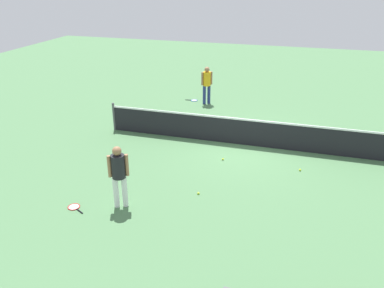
{
  "coord_description": "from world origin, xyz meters",
  "views": [
    {
      "loc": [
        1.73,
        -12.41,
        5.61
      ],
      "look_at": [
        -1.22,
        -2.37,
        0.9
      ],
      "focal_mm": 36.22,
      "sensor_mm": 36.0,
      "label": 1
    }
  ],
  "objects_px": {
    "tennis_ball_near_player": "(300,170)",
    "tennis_racket_near_player": "(74,207)",
    "player_near_side": "(119,172)",
    "tennis_racket_far_player": "(194,100)",
    "tennis_ball_by_net": "(198,193)",
    "tennis_ball_midcourt": "(223,159)",
    "player_far_side": "(207,82)"
  },
  "relations": [
    {
      "from": "player_near_side",
      "to": "tennis_ball_by_net",
      "type": "distance_m",
      "value": 2.31
    },
    {
      "from": "player_far_side",
      "to": "tennis_ball_near_player",
      "type": "relative_size",
      "value": 25.76
    },
    {
      "from": "player_far_side",
      "to": "player_near_side",
      "type": "bearing_deg",
      "value": -90.07
    },
    {
      "from": "tennis_ball_midcourt",
      "to": "player_far_side",
      "type": "bearing_deg",
      "value": 109.68
    },
    {
      "from": "tennis_racket_far_player",
      "to": "tennis_ball_by_net",
      "type": "xyz_separation_m",
      "value": [
        2.45,
        -7.98,
        0.02
      ]
    },
    {
      "from": "tennis_ball_near_player",
      "to": "tennis_ball_by_net",
      "type": "xyz_separation_m",
      "value": [
        -2.62,
        -2.19,
        0.0
      ]
    },
    {
      "from": "tennis_racket_far_player",
      "to": "tennis_ball_midcourt",
      "type": "relative_size",
      "value": 9.07
    },
    {
      "from": "tennis_racket_far_player",
      "to": "tennis_ball_near_player",
      "type": "xyz_separation_m",
      "value": [
        5.07,
        -5.79,
        0.02
      ]
    },
    {
      "from": "player_near_side",
      "to": "tennis_racket_far_player",
      "type": "bearing_deg",
      "value": 94.28
    },
    {
      "from": "player_near_side",
      "to": "tennis_ball_near_player",
      "type": "distance_m",
      "value": 5.58
    },
    {
      "from": "player_far_side",
      "to": "tennis_racket_near_player",
      "type": "xyz_separation_m",
      "value": [
        -1.15,
        -9.25,
        -1.0
      ]
    },
    {
      "from": "player_near_side",
      "to": "tennis_ball_by_net",
      "type": "bearing_deg",
      "value": 32.25
    },
    {
      "from": "tennis_racket_near_player",
      "to": "tennis_ball_midcourt",
      "type": "distance_m",
      "value": 4.89
    },
    {
      "from": "tennis_racket_near_player",
      "to": "tennis_ball_midcourt",
      "type": "xyz_separation_m",
      "value": [
        3.11,
        3.78,
        0.02
      ]
    },
    {
      "from": "tennis_racket_far_player",
      "to": "tennis_ball_by_net",
      "type": "distance_m",
      "value": 8.34
    },
    {
      "from": "tennis_racket_far_player",
      "to": "tennis_ball_midcourt",
      "type": "xyz_separation_m",
      "value": [
        2.65,
        -5.73,
        0.02
      ]
    },
    {
      "from": "tennis_racket_far_player",
      "to": "player_near_side",
      "type": "bearing_deg",
      "value": -85.72
    },
    {
      "from": "player_far_side",
      "to": "tennis_ball_midcourt",
      "type": "xyz_separation_m",
      "value": [
        1.96,
        -5.48,
        -0.98
      ]
    },
    {
      "from": "tennis_ball_by_net",
      "to": "tennis_racket_near_player",
      "type": "bearing_deg",
      "value": -152.16
    },
    {
      "from": "player_near_side",
      "to": "tennis_racket_far_player",
      "type": "height_order",
      "value": "player_near_side"
    },
    {
      "from": "tennis_racket_near_player",
      "to": "tennis_ball_by_net",
      "type": "bearing_deg",
      "value": 27.84
    },
    {
      "from": "tennis_ball_near_player",
      "to": "tennis_racket_near_player",
      "type": "bearing_deg",
      "value": -146.05
    },
    {
      "from": "tennis_racket_far_player",
      "to": "tennis_ball_midcourt",
      "type": "bearing_deg",
      "value": -65.21
    },
    {
      "from": "tennis_ball_midcourt",
      "to": "player_near_side",
      "type": "bearing_deg",
      "value": -120.37
    },
    {
      "from": "player_far_side",
      "to": "tennis_ball_near_player",
      "type": "distance_m",
      "value": 7.12
    },
    {
      "from": "tennis_racket_near_player",
      "to": "tennis_ball_near_player",
      "type": "bearing_deg",
      "value": 33.95
    },
    {
      "from": "tennis_racket_near_player",
      "to": "tennis_ball_by_net",
      "type": "relative_size",
      "value": 9.01
    },
    {
      "from": "tennis_racket_near_player",
      "to": "tennis_ball_near_player",
      "type": "xyz_separation_m",
      "value": [
        5.53,
        3.72,
        0.02
      ]
    },
    {
      "from": "tennis_racket_near_player",
      "to": "tennis_ball_midcourt",
      "type": "bearing_deg",
      "value": 50.57
    },
    {
      "from": "tennis_ball_by_net",
      "to": "tennis_ball_near_player",
      "type": "bearing_deg",
      "value": 39.83
    },
    {
      "from": "player_far_side",
      "to": "tennis_racket_far_player",
      "type": "xyz_separation_m",
      "value": [
        -0.69,
        0.26,
        -1.0
      ]
    },
    {
      "from": "tennis_ball_near_player",
      "to": "player_near_side",
      "type": "bearing_deg",
      "value": -143.05
    }
  ]
}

